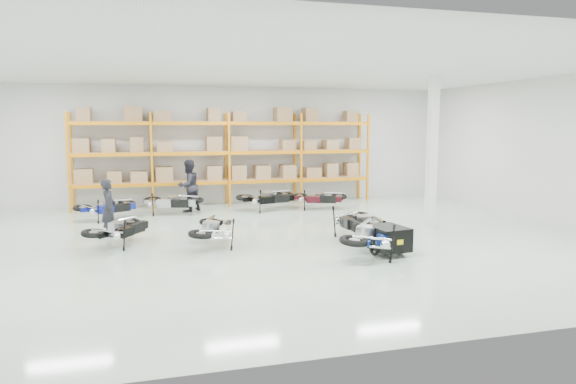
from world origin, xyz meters
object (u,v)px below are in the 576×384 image
object	(u,v)px
moto_touring_right	(361,218)
person_left	(109,208)
trailer	(388,238)
moto_black_far_left	(120,225)
moto_back_d	(319,195)
moto_blue_centre	(371,230)
person_back	(189,186)
moto_silver_left	(215,224)
moto_back_a	(108,204)
moto_back_b	(172,198)
moto_back_c	(268,194)

from	to	relation	value
moto_touring_right	person_left	bearing A→B (deg)	159.89
trailer	person_left	distance (m)	7.52
moto_black_far_left	moto_touring_right	distance (m)	6.24
trailer	moto_back_d	xyz separation A→B (m)	(0.54, 6.71, 0.14)
moto_blue_centre	person_back	distance (m)	8.28
moto_silver_left	person_back	world-z (taller)	person_back
moto_silver_left	moto_back_d	size ratio (longest dim) A/B	1.05
moto_silver_left	trailer	world-z (taller)	moto_silver_left
moto_back_a	moto_back_d	xyz separation A→B (m)	(7.26, 0.26, 0.00)
moto_silver_left	person_back	size ratio (longest dim) A/B	0.99
moto_touring_right	moto_back_a	bearing A→B (deg)	142.72
moto_silver_left	moto_back_b	xyz separation A→B (m)	(-0.85, 5.04, -0.00)
moto_blue_centre	moto_back_b	distance (m)	8.16
moto_back_b	moto_blue_centre	bearing A→B (deg)	-129.81
moto_back_b	person_back	bearing A→B (deg)	-33.62
moto_back_a	moto_back_b	world-z (taller)	moto_back_b
moto_touring_right	moto_back_a	size ratio (longest dim) A/B	1.14
moto_blue_centre	moto_touring_right	bearing A→B (deg)	-72.81
moto_blue_centre	moto_silver_left	distance (m)	3.91
moto_black_far_left	person_left	size ratio (longest dim) A/B	1.10
moto_blue_centre	moto_back_a	bearing A→B (deg)	-13.18
moto_black_far_left	moto_back_c	xyz separation A→B (m)	(4.83, 4.30, 0.05)
moto_silver_left	person_left	xyz separation A→B (m)	(-2.65, 1.83, 0.24)
moto_back_c	moto_back_d	world-z (taller)	moto_back_c
moto_touring_right	person_back	size ratio (longest dim) A/B	1.08
moto_back_d	person_back	size ratio (longest dim) A/B	0.95
person_left	moto_back_a	bearing A→B (deg)	9.13
moto_silver_left	moto_back_a	size ratio (longest dim) A/B	1.05
trailer	moto_blue_centre	bearing A→B (deg)	164.29
moto_blue_centre	moto_back_c	bearing A→B (deg)	-50.29
moto_blue_centre	person_back	bearing A→B (deg)	-31.55
moto_black_far_left	moto_back_c	bearing A→B (deg)	-104.33
moto_touring_right	moto_back_b	distance (m)	7.15
moto_back_a	moto_back_d	bearing A→B (deg)	-112.77
moto_blue_centre	moto_silver_left	world-z (taller)	moto_blue_centre
moto_blue_centre	person_back	world-z (taller)	person_back
moto_blue_centre	moto_back_a	world-z (taller)	moto_blue_centre
moto_back_c	person_back	xyz separation A→B (m)	(-2.75, 0.54, 0.33)
moto_touring_right	person_back	distance (m)	7.16
trailer	moto_back_c	world-z (taller)	moto_back_c
moto_blue_centre	moto_silver_left	bearing A→B (deg)	3.05
trailer	moto_back_c	distance (m)	7.06
moto_touring_right	moto_back_b	size ratio (longest dim) A/B	1.09
moto_black_far_left	moto_back_b	size ratio (longest dim) A/B	0.97
moto_touring_right	person_back	bearing A→B (deg)	123.25
person_back	moto_touring_right	bearing A→B (deg)	87.73
moto_back_d	person_back	xyz separation A→B (m)	(-4.60, 0.76, 0.38)
person_left	person_back	xyz separation A→B (m)	(2.42, 3.69, 0.12)
moto_black_far_left	person_left	bearing A→B (deg)	-39.78
person_left	person_back	distance (m)	4.41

